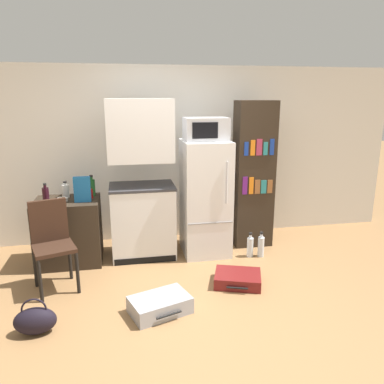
{
  "coord_description": "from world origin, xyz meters",
  "views": [
    {
      "loc": [
        -0.59,
        -3.23,
        2.01
      ],
      "look_at": [
        0.18,
        0.85,
        0.94
      ],
      "focal_mm": 35.0,
      "sensor_mm": 36.0,
      "label": 1
    }
  ],
  "objects_px": {
    "bookshelf": "(253,175)",
    "suitcase_small_flat": "(238,279)",
    "side_table": "(69,231)",
    "bottle_ketchup_red": "(90,193)",
    "bottle_clear_short": "(65,191)",
    "bowl": "(62,199)",
    "bottle_wine_dark": "(46,195)",
    "suitcase_large_flat": "(160,305)",
    "bottle_milk_white": "(65,191)",
    "refrigerator": "(205,198)",
    "kitchen_hutch": "(142,185)",
    "cereal_box": "(82,189)",
    "bottle_green_tall": "(92,187)",
    "water_bottle_middle": "(250,247)",
    "microwave": "(206,129)",
    "handbag": "(35,320)",
    "chair": "(51,237)",
    "water_bottle_front": "(261,246)"
  },
  "relations": [
    {
      "from": "bookshelf",
      "to": "suitcase_small_flat",
      "type": "height_order",
      "value": "bookshelf"
    },
    {
      "from": "side_table",
      "to": "bottle_ketchup_red",
      "type": "height_order",
      "value": "bottle_ketchup_red"
    },
    {
      "from": "side_table",
      "to": "bottle_clear_short",
      "type": "height_order",
      "value": "bottle_clear_short"
    },
    {
      "from": "bowl",
      "to": "bottle_wine_dark",
      "type": "bearing_deg",
      "value": -152.37
    },
    {
      "from": "suitcase_large_flat",
      "to": "bottle_milk_white",
      "type": "bearing_deg",
      "value": 104.67
    },
    {
      "from": "bottle_wine_dark",
      "to": "refrigerator",
      "type": "bearing_deg",
      "value": 2.85
    },
    {
      "from": "kitchen_hutch",
      "to": "cereal_box",
      "type": "xyz_separation_m",
      "value": [
        -0.7,
        -0.14,
        0.02
      ]
    },
    {
      "from": "bowl",
      "to": "suitcase_large_flat",
      "type": "xyz_separation_m",
      "value": [
        1.01,
        -1.33,
        -0.73
      ]
    },
    {
      "from": "bottle_green_tall",
      "to": "water_bottle_middle",
      "type": "distance_m",
      "value": 2.14
    },
    {
      "from": "side_table",
      "to": "refrigerator",
      "type": "bearing_deg",
      "value": -0.38
    },
    {
      "from": "bottle_wine_dark",
      "to": "bottle_green_tall",
      "type": "xyz_separation_m",
      "value": [
        0.5,
        0.26,
        0.01
      ]
    },
    {
      "from": "bowl",
      "to": "side_table",
      "type": "bearing_deg",
      "value": 26.03
    },
    {
      "from": "side_table",
      "to": "microwave",
      "type": "distance_m",
      "value": 2.1
    },
    {
      "from": "bottle_milk_white",
      "to": "refrigerator",
      "type": "bearing_deg",
      "value": -4.82
    },
    {
      "from": "handbag",
      "to": "water_bottle_middle",
      "type": "relative_size",
      "value": 1.12
    },
    {
      "from": "bottle_wine_dark",
      "to": "bottle_clear_short",
      "type": "height_order",
      "value": "bottle_wine_dark"
    },
    {
      "from": "kitchen_hutch",
      "to": "microwave",
      "type": "distance_m",
      "value": 1.05
    },
    {
      "from": "bottle_clear_short",
      "to": "bottle_milk_white",
      "type": "bearing_deg",
      "value": -80.63
    },
    {
      "from": "suitcase_large_flat",
      "to": "bookshelf",
      "type": "bearing_deg",
      "value": 27.19
    },
    {
      "from": "side_table",
      "to": "chair",
      "type": "height_order",
      "value": "chair"
    },
    {
      "from": "refrigerator",
      "to": "bottle_green_tall",
      "type": "distance_m",
      "value": 1.43
    },
    {
      "from": "bottle_green_tall",
      "to": "bottle_ketchup_red",
      "type": "relative_size",
      "value": 1.88
    },
    {
      "from": "microwave",
      "to": "cereal_box",
      "type": "height_order",
      "value": "microwave"
    },
    {
      "from": "refrigerator",
      "to": "water_bottle_middle",
      "type": "height_order",
      "value": "refrigerator"
    },
    {
      "from": "cereal_box",
      "to": "bottle_ketchup_red",
      "type": "bearing_deg",
      "value": 64.03
    },
    {
      "from": "cereal_box",
      "to": "water_bottle_middle",
      "type": "height_order",
      "value": "cereal_box"
    },
    {
      "from": "bowl",
      "to": "bottle_green_tall",
      "type": "bearing_deg",
      "value": 27.42
    },
    {
      "from": "suitcase_small_flat",
      "to": "water_bottle_front",
      "type": "xyz_separation_m",
      "value": [
        0.51,
        0.65,
        0.08
      ]
    },
    {
      "from": "bottle_ketchup_red",
      "to": "bottle_wine_dark",
      "type": "bearing_deg",
      "value": -162.61
    },
    {
      "from": "side_table",
      "to": "bottle_ketchup_red",
      "type": "distance_m",
      "value": 0.54
    },
    {
      "from": "suitcase_small_flat",
      "to": "cereal_box",
      "type": "bearing_deg",
      "value": 171.8
    },
    {
      "from": "bottle_green_tall",
      "to": "side_table",
      "type": "bearing_deg",
      "value": -152.39
    },
    {
      "from": "bookshelf",
      "to": "bottle_ketchup_red",
      "type": "height_order",
      "value": "bookshelf"
    },
    {
      "from": "microwave",
      "to": "suitcase_small_flat",
      "type": "height_order",
      "value": "microwave"
    },
    {
      "from": "refrigerator",
      "to": "suitcase_small_flat",
      "type": "relative_size",
      "value": 2.49
    },
    {
      "from": "refrigerator",
      "to": "handbag",
      "type": "xyz_separation_m",
      "value": [
        -1.83,
        -1.46,
        -0.61
      ]
    },
    {
      "from": "bottle_green_tall",
      "to": "bottle_ketchup_red",
      "type": "height_order",
      "value": "bottle_green_tall"
    },
    {
      "from": "bottle_milk_white",
      "to": "microwave",
      "type": "bearing_deg",
      "value": -4.87
    },
    {
      "from": "water_bottle_middle",
      "to": "microwave",
      "type": "bearing_deg",
      "value": 152.87
    },
    {
      "from": "bottle_wine_dark",
      "to": "side_table",
      "type": "bearing_deg",
      "value": 27.31
    },
    {
      "from": "refrigerator",
      "to": "bottle_milk_white",
      "type": "distance_m",
      "value": 1.74
    },
    {
      "from": "chair",
      "to": "handbag",
      "type": "distance_m",
      "value": 0.95
    },
    {
      "from": "bottle_ketchup_red",
      "to": "suitcase_small_flat",
      "type": "distance_m",
      "value": 2.04
    },
    {
      "from": "microwave",
      "to": "handbag",
      "type": "height_order",
      "value": "microwave"
    },
    {
      "from": "bottle_ketchup_red",
      "to": "suitcase_large_flat",
      "type": "height_order",
      "value": "bottle_ketchup_red"
    },
    {
      "from": "bottle_ketchup_red",
      "to": "cereal_box",
      "type": "bearing_deg",
      "value": -115.97
    },
    {
      "from": "refrigerator",
      "to": "suitcase_large_flat",
      "type": "height_order",
      "value": "refrigerator"
    },
    {
      "from": "bottle_wine_dark",
      "to": "water_bottle_front",
      "type": "relative_size",
      "value": 0.72
    },
    {
      "from": "bottle_green_tall",
      "to": "water_bottle_front",
      "type": "xyz_separation_m",
      "value": [
        2.09,
        -0.46,
        -0.76
      ]
    },
    {
      "from": "bottle_wine_dark",
      "to": "microwave",
      "type": "bearing_deg",
      "value": 2.81
    }
  ]
}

